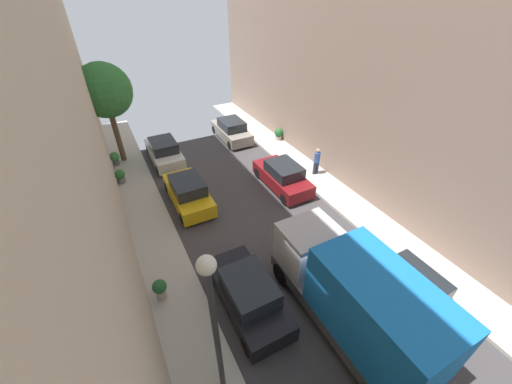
# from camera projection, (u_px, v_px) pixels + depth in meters

# --- Properties ---
(ground) EXTENTS (32.00, 32.00, 0.00)m
(ground) POSITION_uv_depth(u_px,v_px,m) (321.00, 297.00, 11.75)
(ground) COLOR #423F42
(sidewalk_left) EXTENTS (2.00, 44.00, 0.15)m
(sidewalk_left) POSITION_uv_depth(u_px,v_px,m) (199.00, 357.00, 9.81)
(sidewalk_left) COLOR #B7B2A8
(sidewalk_left) RESTS_ON ground
(sidewalk_right) EXTENTS (2.00, 44.00, 0.15)m
(sidewalk_right) POSITION_uv_depth(u_px,v_px,m) (409.00, 251.00, 13.61)
(sidewalk_right) COLOR #B7B2A8
(sidewalk_right) RESTS_ON ground
(parked_car_left_2) EXTENTS (1.78, 4.20, 1.57)m
(parked_car_left_2) POSITION_uv_depth(u_px,v_px,m) (248.00, 294.00, 11.01)
(parked_car_left_2) COLOR black
(parked_car_left_2) RESTS_ON ground
(parked_car_left_3) EXTENTS (1.78, 4.20, 1.57)m
(parked_car_left_3) POSITION_uv_depth(u_px,v_px,m) (188.00, 192.00, 16.26)
(parked_car_left_3) COLOR gold
(parked_car_left_3) RESTS_ON ground
(parked_car_left_4) EXTENTS (1.78, 4.20, 1.57)m
(parked_car_left_4) POSITION_uv_depth(u_px,v_px,m) (164.00, 152.00, 20.08)
(parked_car_left_4) COLOR white
(parked_car_left_4) RESTS_ON ground
(parked_car_right_2) EXTENTS (1.78, 4.20, 1.57)m
(parked_car_right_2) POSITION_uv_depth(u_px,v_px,m) (407.00, 288.00, 11.23)
(parked_car_right_2) COLOR silver
(parked_car_right_2) RESTS_ON ground
(parked_car_right_3) EXTENTS (1.78, 4.20, 1.57)m
(parked_car_right_3) POSITION_uv_depth(u_px,v_px,m) (283.00, 176.00, 17.58)
(parked_car_right_3) COLOR maroon
(parked_car_right_3) RESTS_ON ground
(parked_car_right_4) EXTENTS (1.78, 4.20, 1.57)m
(parked_car_right_4) POSITION_uv_depth(u_px,v_px,m) (231.00, 130.00, 22.90)
(parked_car_right_4) COLOR gray
(parked_car_right_4) RESTS_ON ground
(delivery_truck) EXTENTS (2.26, 6.60, 3.38)m
(delivery_truck) POSITION_uv_depth(u_px,v_px,m) (356.00, 297.00, 9.67)
(delivery_truck) COLOR #4C4C51
(delivery_truck) RESTS_ON ground
(pedestrian) EXTENTS (0.40, 0.36, 1.72)m
(pedestrian) POSITION_uv_depth(u_px,v_px,m) (317.00, 160.00, 18.40)
(pedestrian) COLOR #2D334C
(pedestrian) RESTS_ON sidewalk_right
(street_tree_2) EXTENTS (3.21, 3.21, 6.26)m
(street_tree_2) POSITION_uv_depth(u_px,v_px,m) (104.00, 91.00, 17.68)
(street_tree_2) COLOR brown
(street_tree_2) RESTS_ON sidewalk_left
(potted_plant_0) EXTENTS (0.62, 0.62, 0.86)m
(potted_plant_0) POSITION_uv_depth(u_px,v_px,m) (279.00, 134.00, 22.68)
(potted_plant_0) COLOR #B2A899
(potted_plant_0) RESTS_ON sidewalk_right
(potted_plant_1) EXTENTS (0.56, 0.56, 0.85)m
(potted_plant_1) POSITION_uv_depth(u_px,v_px,m) (120.00, 176.00, 17.85)
(potted_plant_1) COLOR slate
(potted_plant_1) RESTS_ON sidewalk_left
(potted_plant_3) EXTENTS (0.54, 0.54, 0.89)m
(potted_plant_3) POSITION_uv_depth(u_px,v_px,m) (160.00, 288.00, 11.28)
(potted_plant_3) COLOR #B2A899
(potted_plant_3) RESTS_ON sidewalk_left
(potted_plant_4) EXTENTS (0.60, 0.60, 0.89)m
(potted_plant_4) POSITION_uv_depth(u_px,v_px,m) (115.00, 158.00, 19.52)
(potted_plant_4) COLOR slate
(potted_plant_4) RESTS_ON sidewalk_left
(lamp_post) EXTENTS (0.44, 0.44, 5.53)m
(lamp_post) POSITION_uv_depth(u_px,v_px,m) (213.00, 313.00, 7.00)
(lamp_post) COLOR #333338
(lamp_post) RESTS_ON sidewalk_left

